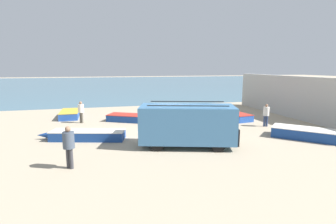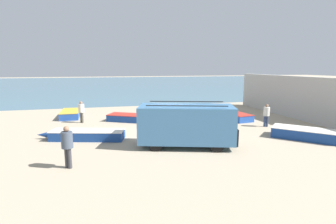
% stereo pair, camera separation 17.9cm
% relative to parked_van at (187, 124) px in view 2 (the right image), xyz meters
% --- Properties ---
extents(ground_plane, '(200.00, 200.00, 0.00)m').
position_rel_parked_van_xyz_m(ground_plane, '(0.02, 3.08, -1.20)').
color(ground_plane, tan).
extents(sea_water, '(120.00, 80.00, 0.01)m').
position_rel_parked_van_xyz_m(sea_water, '(0.02, 55.08, -1.20)').
color(sea_water, '#477084').
rests_on(sea_water, ground_plane).
extents(harbor_wall, '(0.50, 17.59, 3.42)m').
position_rel_parked_van_xyz_m(harbor_wall, '(11.07, 4.08, 0.51)').
color(harbor_wall, '#BCB7AD').
rests_on(harbor_wall, ground_plane).
extents(parked_van, '(5.36, 3.44, 2.31)m').
position_rel_parked_van_xyz_m(parked_van, '(0.00, 0.00, 0.00)').
color(parked_van, teal).
rests_on(parked_van, ground_plane).
extents(fishing_rowboat_0, '(5.01, 3.35, 0.52)m').
position_rel_parked_van_xyz_m(fishing_rowboat_0, '(-1.66, 7.00, -0.94)').
color(fishing_rowboat_0, navy).
rests_on(fishing_rowboat_0, ground_plane).
extents(fishing_rowboat_1, '(3.64, 3.73, 0.62)m').
position_rel_parked_van_xyz_m(fishing_rowboat_1, '(7.22, -0.44, -0.90)').
color(fishing_rowboat_1, navy).
rests_on(fishing_rowboat_1, ground_plane).
extents(fishing_rowboat_2, '(1.85, 4.32, 0.54)m').
position_rel_parked_van_xyz_m(fishing_rowboat_2, '(5.98, 6.24, -0.94)').
color(fishing_rowboat_2, '#234CA3').
rests_on(fishing_rowboat_2, ground_plane).
extents(fishing_rowboat_3, '(5.13, 2.32, 0.54)m').
position_rel_parked_van_xyz_m(fishing_rowboat_3, '(-5.32, 2.72, -0.93)').
color(fishing_rowboat_3, navy).
rests_on(fishing_rowboat_3, ground_plane).
extents(fishing_rowboat_4, '(1.43, 3.81, 0.57)m').
position_rel_parked_van_xyz_m(fishing_rowboat_4, '(-6.83, 10.20, -0.92)').
color(fishing_rowboat_4, '#234CA3').
rests_on(fishing_rowboat_4, ground_plane).
extents(fishing_rowboat_5, '(3.77, 2.41, 0.54)m').
position_rel_parked_van_xyz_m(fishing_rowboat_5, '(2.57, 9.18, -0.94)').
color(fishing_rowboat_5, navy).
rests_on(fishing_rowboat_5, ground_plane).
extents(fisherman_0, '(0.43, 0.43, 1.63)m').
position_rel_parked_van_xyz_m(fisherman_0, '(-5.77, 7.59, -0.23)').
color(fisherman_0, '#5B564C').
rests_on(fisherman_0, ground_plane).
extents(fisherman_1, '(0.47, 0.47, 1.78)m').
position_rel_parked_van_xyz_m(fisherman_1, '(-5.73, -1.65, -0.14)').
color(fisherman_1, '#38383D').
rests_on(fisherman_1, ground_plane).
extents(fisherman_2, '(0.45, 0.45, 1.71)m').
position_rel_parked_van_xyz_m(fisherman_2, '(0.57, 4.36, -0.18)').
color(fisherman_2, navy).
rests_on(fisherman_2, ground_plane).
extents(fisherman_3, '(0.42, 0.42, 1.60)m').
position_rel_parked_van_xyz_m(fisherman_3, '(6.87, 2.99, -0.25)').
color(fisherman_3, navy).
rests_on(fisherman_3, ground_plane).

